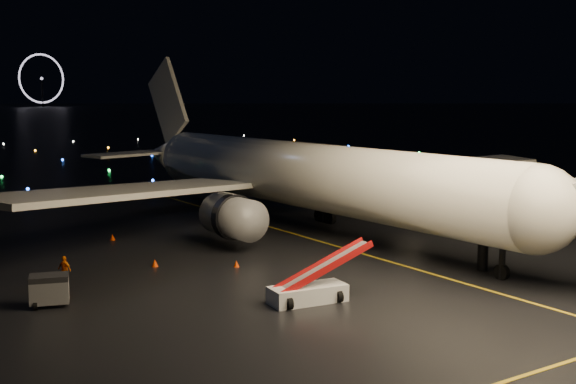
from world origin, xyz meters
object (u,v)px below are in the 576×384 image
at_px(airliner, 282,137).
at_px(baggage_cart_0, 49,290).
at_px(crew_c, 64,270).
at_px(belt_loader, 308,275).

xyz_separation_m(airliner, baggage_cart_0, (-24.20, -14.23, -6.94)).
bearing_deg(crew_c, airliner, 85.63).
relative_size(airliner, baggage_cart_0, 26.87).
bearing_deg(airliner, belt_loader, -122.02).
bearing_deg(airliner, crew_c, -158.85).
xyz_separation_m(airliner, belt_loader, (-11.91, -21.41, -6.26)).
bearing_deg(belt_loader, baggage_cart_0, 156.50).
bearing_deg(baggage_cart_0, airliner, 47.82).
bearing_deg(crew_c, belt_loader, 13.21).
distance_m(airliner, crew_c, 25.23).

